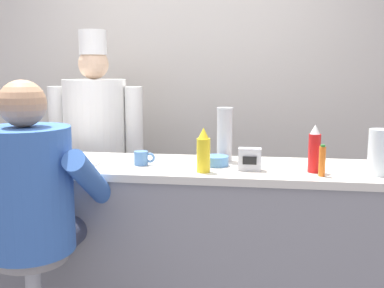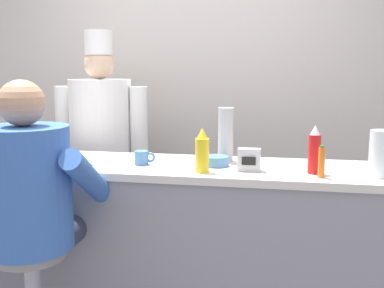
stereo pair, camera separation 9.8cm
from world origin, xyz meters
name	(u,v)px [view 1 (the left image)]	position (x,y,z in m)	size (l,w,h in m)	color
wall_back	(188,90)	(0.00, 1.55, 1.35)	(10.00, 0.06, 2.70)	beige
diner_counter	(154,248)	(0.00, 0.29, 0.50)	(2.86, 0.58, 1.00)	gray
ketchup_bottle_red	(314,150)	(0.86, 0.20, 1.11)	(0.06, 0.06, 0.24)	red
mustard_bottle_yellow	(203,152)	(0.30, 0.12, 1.10)	(0.07, 0.07, 0.23)	yellow
hot_sauce_bottle_orange	(322,161)	(0.89, 0.11, 1.07)	(0.03, 0.03, 0.16)	orange
water_pitcher_clear	(382,152)	(1.18, 0.19, 1.11)	(0.15, 0.13, 0.23)	silver
breakfast_plate	(77,162)	(-0.41, 0.21, 1.01)	(0.25, 0.25, 0.05)	white
cereal_bowl	(216,161)	(0.35, 0.29, 1.02)	(0.14, 0.14, 0.05)	#4C7FB7
coffee_mug_blue	(142,158)	(-0.05, 0.24, 1.04)	(0.12, 0.08, 0.08)	#4C7AB2
cup_stack_steel	(225,134)	(0.39, 0.42, 1.15)	(0.09, 0.09, 0.31)	#B7BABF
napkin_dispenser_chrome	(250,159)	(0.53, 0.19, 1.05)	(0.12, 0.07, 0.12)	silver
diner_seated_blue	(32,197)	(-0.47, -0.20, 0.92)	(0.62, 0.61, 1.47)	#B2B5BA
cook_in_whites_near	(96,144)	(-0.58, 0.97, 0.98)	(0.70, 0.45, 1.79)	#232328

